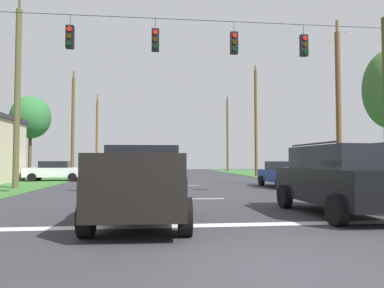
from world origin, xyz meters
name	(u,v)px	position (x,y,z in m)	size (l,w,h in m)	color
ground_plane	(265,264)	(0.00, 0.00, 0.00)	(120.00, 120.00, 0.00)	#333338
stop_bar_stripe	(223,225)	(0.00, 3.32, 0.00)	(14.74, 0.45, 0.01)	white
lane_dash_0	(194,199)	(0.00, 9.32, 0.00)	(0.15, 2.50, 0.01)	white
lane_dash_1	(180,185)	(0.00, 17.23, 0.00)	(0.15, 2.50, 0.01)	white
lane_dash_2	(173,180)	(0.00, 24.13, 0.00)	(0.15, 2.50, 0.01)	white
lane_dash_3	(170,177)	(0.00, 29.41, 0.00)	(0.15, 2.50, 0.01)	white
overhead_signal_span	(194,91)	(0.07, 9.78, 4.53)	(17.80, 0.31, 8.09)	#4C4B27
pickup_truck	(142,184)	(-1.95, 4.10, 0.97)	(2.43, 5.47, 1.95)	black
suv_black	(339,178)	(3.64, 4.50, 1.06)	(2.28, 4.83, 2.05)	black
distant_car_crossing_white	(55,171)	(-9.12, 23.23, 0.79)	(4.41, 2.25, 1.52)	silver
distant_car_oncoming	(284,174)	(5.97, 15.05, 0.79)	(2.16, 4.37, 1.52)	navy
utility_pole_mid_right	(339,106)	(9.15, 14.60, 4.74)	(0.31, 1.84, 9.87)	brown
utility_pole_far_right	(256,121)	(8.63, 29.84, 5.51)	(0.29, 1.54, 11.23)	brown
utility_pole_near_left	(227,134)	(8.93, 45.05, 5.34)	(0.28, 1.60, 10.89)	brown
utility_pole_far_left	(17,94)	(-9.31, 15.80, 5.33)	(0.32, 1.87, 10.76)	brown
utility_pole_distant_right	(73,124)	(-9.23, 29.75, 5.02)	(0.30, 1.91, 10.13)	brown
utility_pole_distant_left	(97,134)	(-9.42, 45.90, 5.21)	(0.32, 1.96, 10.87)	brown
tree_roadside_far_right	(31,118)	(-12.40, 27.62, 5.36)	(3.42, 3.42, 7.25)	brown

